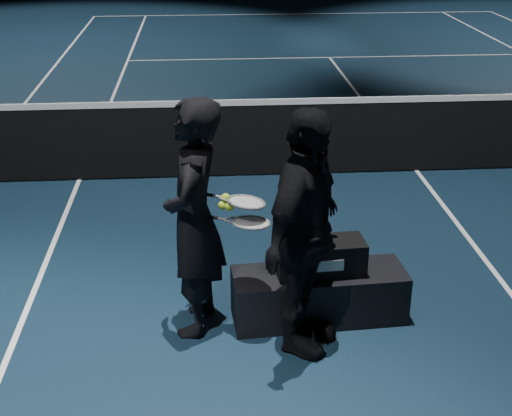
{
  "coord_description": "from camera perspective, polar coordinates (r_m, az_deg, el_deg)",
  "views": [
    {
      "loc": [
        -2.58,
        -8.03,
        3.2
      ],
      "look_at": [
        -2.24,
        -3.34,
        1.08
      ],
      "focal_mm": 50.0,
      "sensor_mm": 36.0,
      "label": 1
    }
  ],
  "objects": [
    {
      "name": "racket_bag",
      "position": [
        5.62,
        5.17,
        -3.94
      ],
      "size": [
        0.71,
        0.34,
        0.28
      ],
      "primitive_type": "cube",
      "rotation": [
        0.0,
        0.0,
        0.07
      ],
      "color": "black",
      "rests_on": "player_bench"
    },
    {
      "name": "court_lines",
      "position": [
        9.02,
        12.72,
        2.94
      ],
      "size": [
        10.98,
        23.78,
        0.01
      ],
      "primitive_type": null,
      "color": "white",
      "rests_on": "floor"
    },
    {
      "name": "player_b",
      "position": [
        5.1,
        3.88,
        -2.13
      ],
      "size": [
        0.95,
        1.17,
        1.87
      ],
      "primitive_type": "imported",
      "rotation": [
        0.0,
        0.0,
        1.03
      ],
      "color": "black",
      "rests_on": "floor"
    },
    {
      "name": "racket_upper",
      "position": [
        5.17,
        -0.79,
        0.47
      ],
      "size": [
        0.71,
        0.42,
        0.1
      ],
      "primitive_type": null,
      "rotation": [
        0.0,
        0.1,
        -0.31
      ],
      "color": "black",
      "rests_on": "player_b"
    },
    {
      "name": "player_bench",
      "position": [
        5.79,
        5.04,
        -6.95
      ],
      "size": [
        1.41,
        0.55,
        0.41
      ],
      "primitive_type": "cube",
      "rotation": [
        0.0,
        0.0,
        0.07
      ],
      "color": "black",
      "rests_on": "floor"
    },
    {
      "name": "floor",
      "position": [
        9.02,
        12.72,
        2.92
      ],
      "size": [
        36.0,
        36.0,
        0.0
      ],
      "primitive_type": "plane",
      "color": "black",
      "rests_on": "ground"
    },
    {
      "name": "net_mesh",
      "position": [
        8.87,
        12.98,
        5.62
      ],
      "size": [
        12.8,
        0.02,
        0.86
      ],
      "primitive_type": "cube",
      "color": "black",
      "rests_on": "floor"
    },
    {
      "name": "tennis_balls",
      "position": [
        5.19,
        -2.43,
        0.37
      ],
      "size": [
        0.12,
        0.1,
        0.12
      ],
      "primitive_type": null,
      "color": "#D4EE32",
      "rests_on": "racket_upper"
    },
    {
      "name": "racket_lower",
      "position": [
        5.18,
        -0.4,
        -1.18
      ],
      "size": [
        0.71,
        0.46,
        0.03
      ],
      "primitive_type": null,
      "rotation": [
        0.0,
        0.0,
        -0.38
      ],
      "color": "black",
      "rests_on": "player_a"
    },
    {
      "name": "player_a",
      "position": [
        5.34,
        -4.99,
        -0.89
      ],
      "size": [
        0.57,
        0.76,
        1.87
      ],
      "primitive_type": "imported",
      "rotation": [
        0.0,
        0.0,
        -1.77
      ],
      "color": "black",
      "rests_on": "floor"
    },
    {
      "name": "net_tape",
      "position": [
        8.74,
        13.27,
        8.51
      ],
      "size": [
        12.8,
        0.03,
        0.07
      ],
      "primitive_type": "cube",
      "color": "white",
      "rests_on": "net_mesh"
    },
    {
      "name": "bag_signature",
      "position": [
        5.49,
        5.41,
        -4.68
      ],
      "size": [
        0.32,
        0.03,
        0.09
      ],
      "primitive_type": "cube",
      "rotation": [
        0.0,
        0.0,
        0.07
      ],
      "color": "white",
      "rests_on": "racket_bag"
    }
  ]
}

